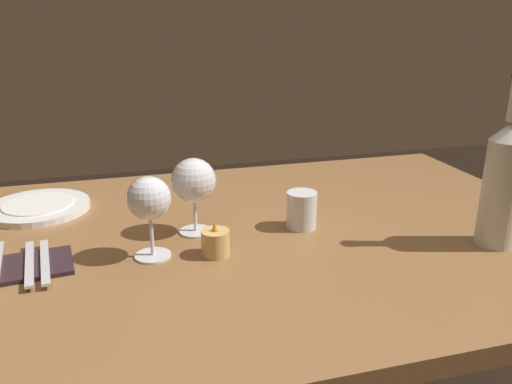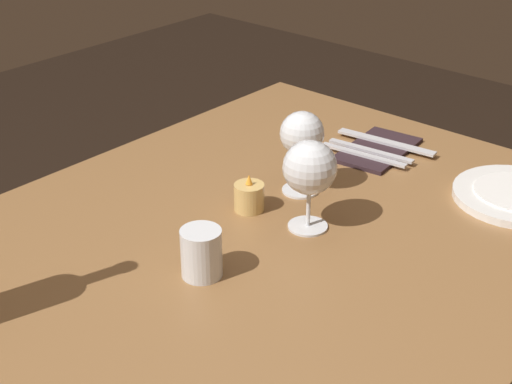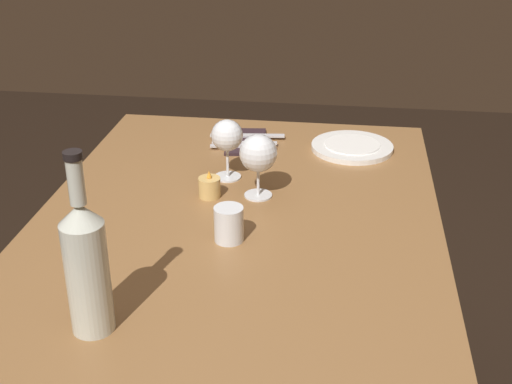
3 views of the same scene
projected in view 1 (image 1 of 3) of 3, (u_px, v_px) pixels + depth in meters
The scene contains 10 objects.
dining_table at pixel (265, 271), 1.08m from camera, with size 1.30×0.90×0.74m.
wine_glass_left at pixel (194, 182), 1.01m from camera, with size 0.09×0.09×0.15m.
wine_glass_right at pixel (149, 201), 0.90m from camera, with size 0.08×0.08×0.15m.
wine_bottle at pixel (504, 181), 0.95m from camera, with size 0.07×0.07×0.33m.
water_tumbler at pixel (301, 211), 1.06m from camera, with size 0.06×0.06×0.08m.
votive_candle at pixel (216, 243), 0.94m from camera, with size 0.05×0.05×0.07m.
dinner_plate at pixel (38, 207), 1.16m from camera, with size 0.22×0.22×0.02m.
folded_napkin at pixel (14, 268), 0.89m from camera, with size 0.20×0.13×0.01m.
fork_inner at pixel (29, 263), 0.89m from camera, with size 0.03×0.18×0.00m.
fork_outer at pixel (45, 261), 0.90m from camera, with size 0.03×0.18×0.00m.
Camera 1 is at (0.28, 0.92, 1.16)m, focal length 36.29 mm.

